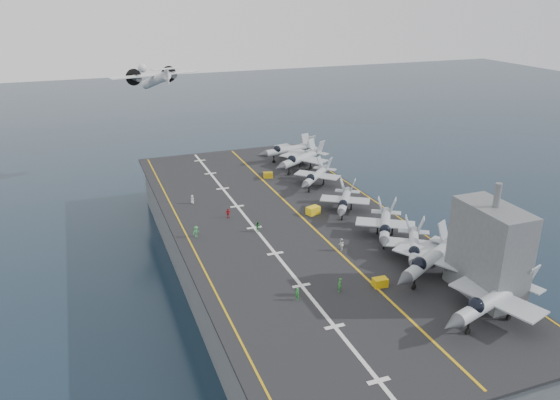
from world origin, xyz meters
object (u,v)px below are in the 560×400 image
object	(u,v)px
island_superstructure	(490,241)
tow_cart_a	(380,282)
fighter_jet_0	(493,299)
transport_plane	(156,80)

from	to	relation	value
island_superstructure	tow_cart_a	size ratio (longest dim) A/B	7.58
island_superstructure	fighter_jet_0	size ratio (longest dim) A/B	0.79
island_superstructure	transport_plane	world-z (taller)	transport_plane
fighter_jet_0	transport_plane	distance (m)	98.79
fighter_jet_0	tow_cart_a	bearing A→B (deg)	125.85
island_superstructure	transport_plane	size ratio (longest dim) A/B	0.58
tow_cart_a	transport_plane	world-z (taller)	transport_plane
island_superstructure	fighter_jet_0	xyz separation A→B (m)	(-3.16, -5.09, -4.66)
fighter_jet_0	tow_cart_a	size ratio (longest dim) A/B	9.57
fighter_jet_0	transport_plane	world-z (taller)	transport_plane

